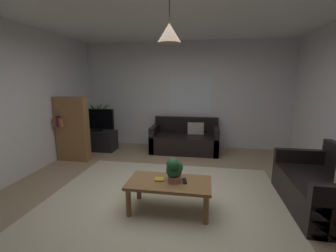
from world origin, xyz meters
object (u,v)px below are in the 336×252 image
object	(u,v)px
couch_under_window	(185,140)
tv	(96,120)
couch_right_side	(323,190)
remote_on_table_0	(185,181)
book_on_table_0	(159,179)
potted_palm_corner	(99,124)
pendant_lamp	(169,33)
bookshelf_corner	(72,129)
tv_stand	(98,140)
potted_plant_on_table	(174,169)
coffee_table	(169,186)

from	to	relation	value
couch_under_window	tv	distance (m)	2.27
couch_right_side	remote_on_table_0	world-z (taller)	couch_right_side
couch_under_window	book_on_table_0	distance (m)	2.70
couch_right_side	book_on_table_0	xyz separation A→B (m)	(-2.20, -0.37, 0.15)
couch_under_window	potted_palm_corner	bearing A→B (deg)	175.50
couch_right_side	pendant_lamp	size ratio (longest dim) A/B	2.65
potted_palm_corner	bookshelf_corner	bearing A→B (deg)	-89.91
remote_on_table_0	tv_stand	bearing A→B (deg)	124.12
book_on_table_0	potted_plant_on_table	bearing A→B (deg)	-0.74
couch_right_side	bookshelf_corner	world-z (taller)	bookshelf_corner
remote_on_table_0	potted_plant_on_table	size ratio (longest dim) A/B	0.48
potted_plant_on_table	tv_stand	size ratio (longest dim) A/B	0.37
couch_under_window	couch_right_side	distance (m)	3.14
book_on_table_0	bookshelf_corner	xyz separation A→B (m)	(-2.28, 1.63, 0.28)
couch_under_window	bookshelf_corner	world-z (taller)	bookshelf_corner
couch_under_window	pendant_lamp	xyz separation A→B (m)	(0.04, -2.71, 2.01)
coffee_table	remote_on_table_0	distance (m)	0.22
book_on_table_0	couch_under_window	bearing A→B (deg)	87.99
potted_plant_on_table	pendant_lamp	bearing A→B (deg)	-169.84
book_on_table_0	bookshelf_corner	world-z (taller)	bookshelf_corner
tv_stand	pendant_lamp	xyz separation A→B (m)	(2.23, -2.44, 2.03)
potted_plant_on_table	couch_right_side	bearing A→B (deg)	10.58
coffee_table	tv_stand	distance (m)	3.31
tv	pendant_lamp	bearing A→B (deg)	-47.35
potted_plant_on_table	potted_palm_corner	distance (m)	3.81
potted_plant_on_table	tv_stand	xyz separation A→B (m)	(-2.30, 2.43, -0.34)
couch_under_window	bookshelf_corner	xyz separation A→B (m)	(-2.37, -1.06, 0.43)
coffee_table	potted_plant_on_table	bearing A→B (deg)	10.16
coffee_table	remote_on_table_0	size ratio (longest dim) A/B	6.91
tv	couch_under_window	bearing A→B (deg)	7.46
couch_under_window	potted_plant_on_table	size ratio (longest dim) A/B	4.89
couch_under_window	pendant_lamp	bearing A→B (deg)	-89.09
couch_under_window	pendant_lamp	world-z (taller)	pendant_lamp
couch_right_side	pendant_lamp	distance (m)	2.91
remote_on_table_0	pendant_lamp	bearing A→B (deg)	176.37
book_on_table_0	potted_plant_on_table	size ratio (longest dim) A/B	0.35
couch_right_side	book_on_table_0	distance (m)	2.24
tv	bookshelf_corner	size ratio (longest dim) A/B	0.64
couch_under_window	potted_plant_on_table	world-z (taller)	couch_under_window
tv_stand	potted_plant_on_table	bearing A→B (deg)	-46.61
potted_palm_corner	bookshelf_corner	distance (m)	1.25
couch_right_side	remote_on_table_0	bearing A→B (deg)	-79.09
couch_right_side	potted_palm_corner	size ratio (longest dim) A/B	1.18
coffee_table	tv	bearing A→B (deg)	132.65
tv_stand	book_on_table_0	bearing A→B (deg)	-49.24
book_on_table_0	potted_palm_corner	distance (m)	3.68
pendant_lamp	coffee_table	bearing A→B (deg)	0.00
potted_plant_on_table	potted_palm_corner	size ratio (longest dim) A/B	0.27
couch_under_window	couch_right_side	size ratio (longest dim) A/B	1.11
tv	potted_plant_on_table	bearing A→B (deg)	-46.35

